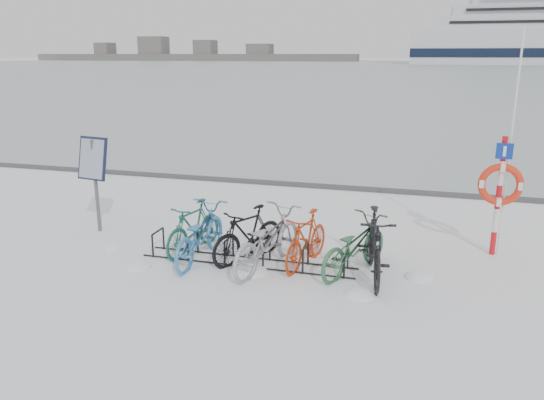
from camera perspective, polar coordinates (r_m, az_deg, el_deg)
name	(u,v)px	position (r m, az deg, el deg)	size (l,w,h in m)	color
ground	(248,263)	(9.78, -2.63, -6.76)	(900.00, 900.00, 0.00)	white
ice_sheet	(417,67)	(163.64, 15.32, 13.66)	(400.00, 298.00, 0.02)	#A3B1B8
quay_edge	(313,186)	(15.21, 4.41, 1.55)	(400.00, 0.25, 0.10)	#3F3F42
bike_rack	(248,254)	(9.72, -2.65, -5.77)	(4.00, 0.48, 0.46)	black
info_board	(93,164)	(11.69, -18.67, 3.66)	(0.71, 0.36, 2.04)	#595B5E
lifebuoy_station	(501,185)	(10.57, 23.38, 1.52)	(0.79, 0.23, 4.12)	red
shoreline	(185,55)	(296.21, -9.37, 15.11)	(180.00, 12.00, 9.50)	#4D4D4D
bike_0	(194,226)	(10.28, -8.43, -2.77)	(0.48, 1.69, 1.02)	#1A5D4B
bike_1	(199,232)	(9.85, -7.83, -3.47)	(0.70, 2.01, 1.05)	teal
bike_2	(248,233)	(9.77, -2.58, -3.55)	(0.49, 1.72, 1.04)	black
bike_3	(267,238)	(9.38, -0.51, -4.13)	(0.73, 2.10, 1.10)	#94969B
bike_4	(306,238)	(9.56, 3.72, -4.07)	(0.47, 1.68, 1.01)	#B9320D
bike_5	(354,244)	(9.36, 8.83, -4.68)	(0.67, 1.92, 1.01)	#2C623D
bike_6	(375,244)	(9.15, 10.99, -4.63)	(0.56, 1.99, 1.19)	black
snow_drifts	(268,269)	(9.49, -0.41, -7.46)	(6.26, 1.92, 0.22)	white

